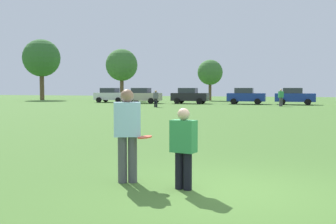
% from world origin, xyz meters
% --- Properties ---
extents(ground_plane, '(161.99, 161.99, 0.00)m').
position_xyz_m(ground_plane, '(0.00, 0.00, 0.00)').
color(ground_plane, '#47702D').
extents(player_thrower, '(0.57, 0.46, 1.76)m').
position_xyz_m(player_thrower, '(-2.01, 0.08, 0.99)').
color(player_thrower, '#4C4C51').
rests_on(player_thrower, ground).
extents(player_defender, '(0.47, 0.32, 1.43)m').
position_xyz_m(player_defender, '(-0.86, -0.08, 0.80)').
color(player_defender, black).
rests_on(player_defender, ground).
extents(frisbee, '(0.27, 0.27, 0.06)m').
position_xyz_m(frisbee, '(-1.65, 0.07, 0.88)').
color(frisbee, '#E54C33').
extents(parked_car_near_left, '(4.28, 2.36, 1.82)m').
position_xyz_m(parked_car_near_left, '(-22.29, 39.03, 0.92)').
color(parked_car_near_left, silver).
rests_on(parked_car_near_left, ground).
extents(parked_car_mid_left, '(4.28, 2.36, 1.82)m').
position_xyz_m(parked_car_mid_left, '(-17.43, 37.68, 0.92)').
color(parked_car_mid_left, '#B7AD99').
rests_on(parked_car_mid_left, ground).
extents(parked_car_center, '(4.28, 2.36, 1.82)m').
position_xyz_m(parked_car_center, '(-11.83, 38.34, 0.92)').
color(parked_car_center, black).
rests_on(parked_car_center, ground).
extents(parked_car_mid_right, '(4.28, 2.36, 1.82)m').
position_xyz_m(parked_car_mid_right, '(-5.46, 39.06, 0.92)').
color(parked_car_mid_right, navy).
rests_on(parked_car_mid_right, ground).
extents(parked_car_near_right, '(4.28, 2.36, 1.82)m').
position_xyz_m(parked_car_near_right, '(-0.24, 39.21, 0.92)').
color(parked_car_near_right, navy).
rests_on(parked_car_near_right, ground).
extents(bystander_sideline_watcher, '(0.54, 0.46, 1.72)m').
position_xyz_m(bystander_sideline_watcher, '(-1.36, 34.44, 0.97)').
color(bystander_sideline_watcher, '#4C4C51').
rests_on(bystander_sideline_watcher, ground).
extents(bystander_far_jogger, '(0.48, 0.34, 1.60)m').
position_xyz_m(bystander_far_jogger, '(-12.38, 28.77, 0.90)').
color(bystander_far_jogger, black).
rests_on(bystander_far_jogger, ground).
extents(tree_west_oak, '(5.72, 5.72, 9.29)m').
position_xyz_m(tree_west_oak, '(-37.65, 45.82, 6.39)').
color(tree_west_oak, brown).
rests_on(tree_west_oak, ground).
extents(tree_west_maple, '(4.53, 4.53, 7.37)m').
position_xyz_m(tree_west_maple, '(-24.00, 45.65, 5.07)').
color(tree_west_maple, brown).
rests_on(tree_west_maple, ground).
extents(tree_center_elm, '(3.63, 3.63, 5.90)m').
position_xyz_m(tree_center_elm, '(-12.29, 50.57, 4.06)').
color(tree_center_elm, brown).
rests_on(tree_center_elm, ground).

